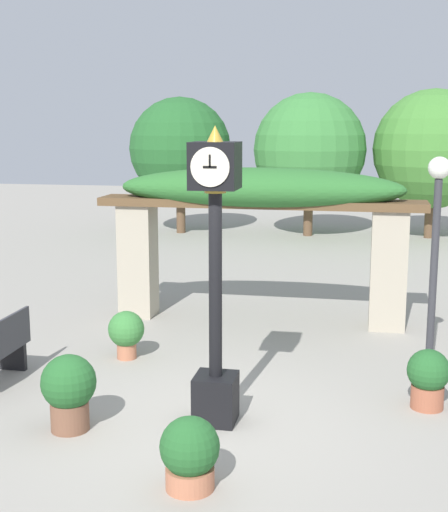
% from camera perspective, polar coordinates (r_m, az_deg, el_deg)
% --- Properties ---
extents(ground_plane, '(60.00, 60.00, 0.00)m').
position_cam_1_polar(ground_plane, '(8.29, -1.81, -13.51)').
color(ground_plane, gray).
extents(pedestal_clock, '(0.51, 0.56, 3.36)m').
position_cam_1_polar(pedestal_clock, '(7.91, -0.69, -1.73)').
color(pedestal_clock, black).
rests_on(pedestal_clock, ground).
extents(pergola, '(5.51, 1.18, 2.66)m').
position_cam_1_polar(pergola, '(12.06, 2.86, 3.87)').
color(pergola, '#A89E89').
rests_on(pergola, ground).
extents(potted_plant_near_left, '(0.51, 0.51, 0.73)m').
position_cam_1_polar(potted_plant_near_left, '(8.99, 16.02, -9.28)').
color(potted_plant_near_left, '#9E563D').
rests_on(potted_plant_near_left, ground).
extents(potted_plant_near_right, '(0.57, 0.57, 0.71)m').
position_cam_1_polar(potted_plant_near_right, '(6.90, -2.76, -15.44)').
color(potted_plant_near_right, '#B26B4C').
rests_on(potted_plant_near_right, ground).
extents(potted_plant_far_left, '(0.62, 0.62, 0.87)m').
position_cam_1_polar(potted_plant_far_left, '(8.22, -12.31, -10.35)').
color(potted_plant_far_left, brown).
rests_on(potted_plant_far_left, ground).
extents(potted_plant_far_right, '(0.53, 0.53, 0.71)m').
position_cam_1_polar(potted_plant_far_right, '(10.51, -7.83, -6.01)').
color(potted_plant_far_right, '#B26B4C').
rests_on(potted_plant_far_right, ground).
extents(lamp_post, '(0.29, 0.29, 2.97)m').
position_cam_1_polar(lamp_post, '(9.58, 16.60, 2.02)').
color(lamp_post, '#333338').
rests_on(lamp_post, ground).
extents(tree_line, '(10.86, 3.74, 4.39)m').
position_cam_1_polar(tree_line, '(21.75, 7.65, 8.47)').
color(tree_line, brown).
rests_on(tree_line, ground).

